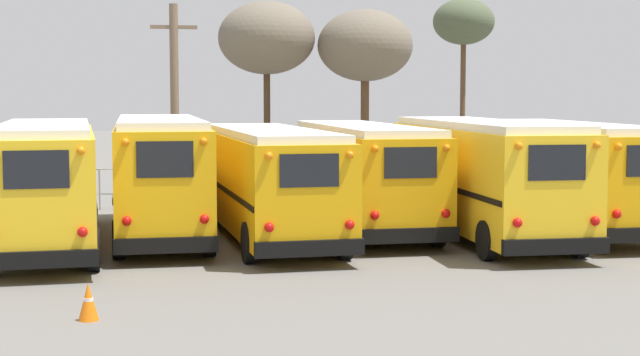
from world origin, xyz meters
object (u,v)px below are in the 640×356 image
(school_bus_0, at_px, (46,180))
(school_bus_5, at_px, (569,172))
(school_bus_3, at_px, (362,172))
(traffic_cone, at_px, (88,302))
(utility_pole, at_px, (175,97))
(bare_tree_0, at_px, (267,39))
(school_bus_2, at_px, (269,179))
(school_bus_4, at_px, (482,174))
(bare_tree_2, at_px, (365,47))
(school_bus_1, at_px, (159,173))
(bare_tree_1, at_px, (464,24))

(school_bus_0, relative_size, school_bus_5, 1.10)
(school_bus_3, distance_m, school_bus_5, 6.01)
(traffic_cone, bearing_deg, utility_pole, 83.77)
(school_bus_0, xyz_separation_m, school_bus_5, (14.68, 0.46, -0.04))
(school_bus_3, relative_size, bare_tree_0, 1.32)
(school_bus_2, height_order, school_bus_5, school_bus_5)
(school_bus_2, height_order, school_bus_4, school_bus_4)
(school_bus_3, xyz_separation_m, bare_tree_0, (-1.36, 11.16, 4.48))
(school_bus_4, xyz_separation_m, school_bus_5, (2.94, 0.79, -0.04))
(school_bus_4, xyz_separation_m, bare_tree_0, (-4.29, 13.20, 4.40))
(bare_tree_0, bearing_deg, bare_tree_2, -9.74)
(school_bus_2, distance_m, bare_tree_0, 13.49)
(school_bus_5, relative_size, bare_tree_0, 1.29)
(school_bus_1, height_order, bare_tree_2, bare_tree_2)
(school_bus_2, relative_size, bare_tree_0, 1.35)
(utility_pole, xyz_separation_m, bare_tree_1, (13.13, 4.24, 3.30))
(bare_tree_2, relative_size, traffic_cone, 10.91)
(school_bus_3, height_order, school_bus_5, school_bus_5)
(bare_tree_0, height_order, traffic_cone, bare_tree_0)
(school_bus_1, bearing_deg, school_bus_0, -156.45)
(school_bus_1, xyz_separation_m, bare_tree_1, (13.97, 15.29, 5.34))
(school_bus_2, distance_m, utility_pole, 12.45)
(school_bus_0, height_order, bare_tree_1, bare_tree_1)
(school_bus_3, bearing_deg, traffic_cone, -125.02)
(bare_tree_1, bearing_deg, school_bus_2, -124.05)
(school_bus_0, bearing_deg, school_bus_2, 2.45)
(bare_tree_0, bearing_deg, school_bus_4, -71.99)
(school_bus_0, height_order, school_bus_3, school_bus_0)
(school_bus_1, relative_size, school_bus_2, 0.97)
(bare_tree_1, bearing_deg, bare_tree_0, -158.62)
(school_bus_2, height_order, traffic_cone, school_bus_2)
(bare_tree_2, bearing_deg, school_bus_1, -127.50)
(utility_pole, bearing_deg, traffic_cone, -96.23)
(school_bus_5, distance_m, bare_tree_0, 15.04)
(school_bus_5, xyz_separation_m, traffic_cone, (-13.21, -9.21, -1.37))
(school_bus_3, relative_size, traffic_cone, 14.99)
(school_bus_3, xyz_separation_m, utility_pole, (-5.03, 10.62, 2.15))
(bare_tree_1, relative_size, traffic_cone, 12.31)
(school_bus_3, height_order, traffic_cone, school_bus_3)
(school_bus_4, height_order, bare_tree_0, bare_tree_0)
(school_bus_2, height_order, bare_tree_2, bare_tree_2)
(school_bus_0, relative_size, school_bus_2, 1.05)
(school_bus_3, distance_m, school_bus_4, 3.58)
(school_bus_1, bearing_deg, school_bus_2, -19.28)
(school_bus_2, height_order, bare_tree_1, bare_tree_1)
(school_bus_2, distance_m, bare_tree_2, 13.79)
(school_bus_1, bearing_deg, utility_pole, 85.65)
(school_bus_4, relative_size, school_bus_5, 1.06)
(school_bus_1, relative_size, school_bus_4, 0.96)
(school_bus_0, relative_size, school_bus_3, 1.07)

